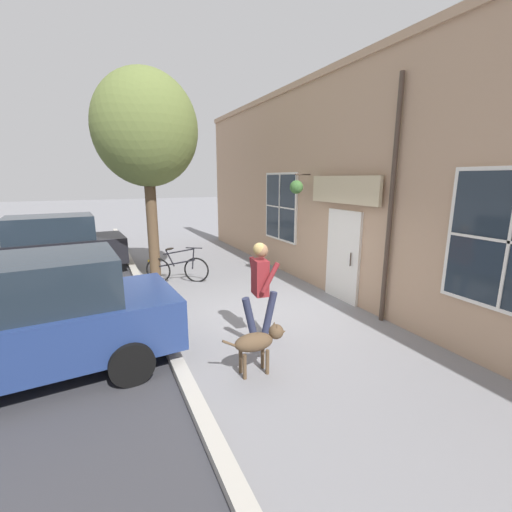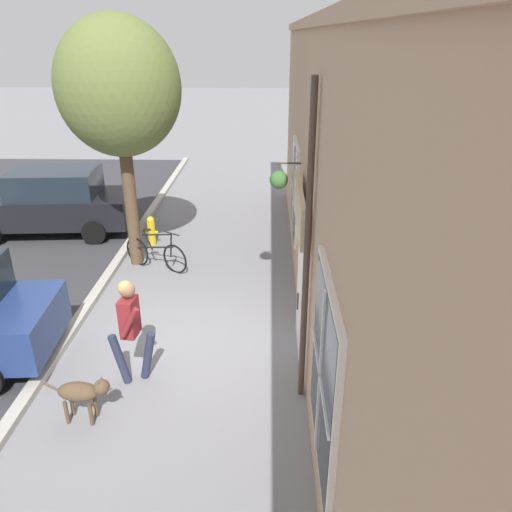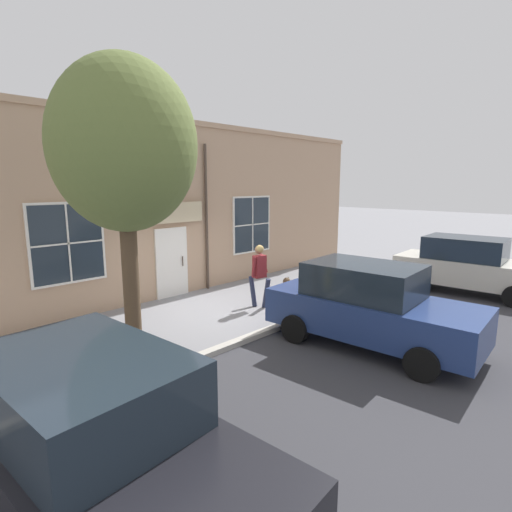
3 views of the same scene
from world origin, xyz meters
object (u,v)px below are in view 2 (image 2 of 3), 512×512
Objects in this scene: pedestrian_walking at (130,322)px; dog_on_leash at (83,392)px; street_tree_by_curb at (120,91)px; parked_car_nearest_curb at (52,202)px; fire_hydrant at (151,230)px; leaning_bicycle at (156,253)px.

pedestrian_walking reaches higher than dog_on_leash.
pedestrian_walking is 5.36m from street_tree_by_curb.
parked_car_nearest_curb is 2.99m from fire_hydrant.
dog_on_leash is 5.02m from leaning_bicycle.
parked_car_nearest_curb is (3.26, -2.22, 0.50)m from leaning_bicycle.
dog_on_leash is at bearing 90.60° from leaning_bicycle.
parked_car_nearest_curb is at bearing -15.67° from fire_hydrant.
street_tree_by_curb is (0.58, -5.33, 3.45)m from dog_on_leash.
dog_on_leash is 6.37m from street_tree_by_curb.
leaning_bicycle is at bearing 149.94° from street_tree_by_curb.
street_tree_by_curb is 4.53m from parked_car_nearest_curb.
fire_hydrant is at bearing -80.27° from pedestrian_walking.
street_tree_by_curb is at bearing -30.06° from leaning_bicycle.
leaning_bicycle reaches higher than dog_on_leash.
street_tree_by_curb is 1.23× the size of parked_car_nearest_curb.
pedestrian_walking is at bearing 97.40° from leaning_bicycle.
leaning_bicycle is at bearing 106.24° from fire_hydrant.
parked_car_nearest_curb is at bearing -35.05° from street_tree_by_curb.
dog_on_leash is 0.18× the size of street_tree_by_curb.
leaning_bicycle is (0.53, -4.10, -0.68)m from pedestrian_walking.
street_tree_by_curb is at bearing -76.51° from pedestrian_walking.
pedestrian_walking is 0.32× the size of street_tree_by_curb.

